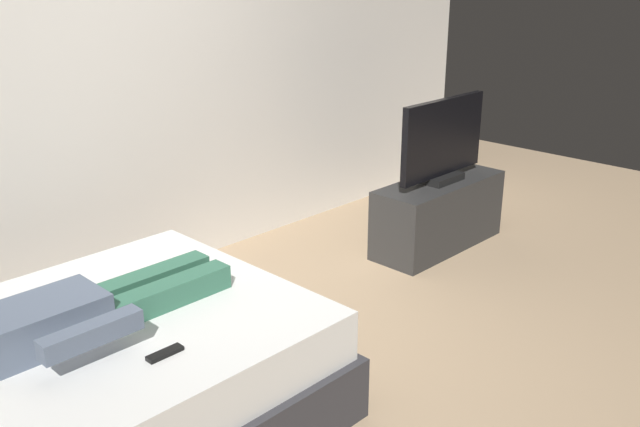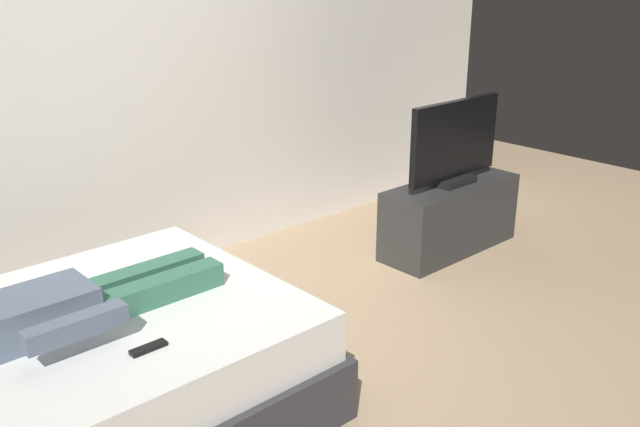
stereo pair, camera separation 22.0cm
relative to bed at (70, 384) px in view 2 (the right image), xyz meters
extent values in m
plane|color=tan|center=(0.94, -0.27, -0.26)|extent=(10.00, 10.00, 0.00)
cube|color=silver|center=(1.34, 1.38, 1.14)|extent=(6.40, 0.10, 2.80)
cube|color=#333338|center=(0.00, 0.00, -0.11)|extent=(2.03, 1.49, 0.30)
cube|color=white|center=(0.00, 0.00, 0.16)|extent=(1.95, 1.41, 0.24)
cube|color=slate|center=(-0.10, 0.01, 0.37)|extent=(0.48, 0.28, 0.18)
cube|color=#387056|center=(0.44, -0.07, 0.33)|extent=(0.60, 0.11, 0.11)
cube|color=#387056|center=(0.44, 0.09, 0.33)|extent=(0.60, 0.11, 0.11)
cube|color=slate|center=(-0.04, -0.27, 0.41)|extent=(0.40, 0.08, 0.08)
cube|color=black|center=(0.18, -0.41, 0.29)|extent=(0.15, 0.04, 0.02)
cube|color=#2D2D2D|center=(2.92, 0.22, -0.01)|extent=(1.10, 0.40, 0.50)
cube|color=black|center=(2.92, 0.22, 0.26)|extent=(0.32, 0.20, 0.05)
cube|color=black|center=(2.92, 0.22, 0.56)|extent=(0.88, 0.05, 0.54)
camera|label=1|loc=(-1.09, -2.48, 1.72)|focal=39.23mm
camera|label=2|loc=(-0.93, -2.63, 1.72)|focal=39.23mm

